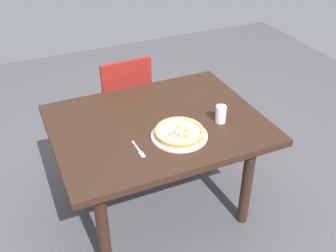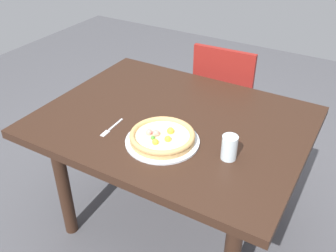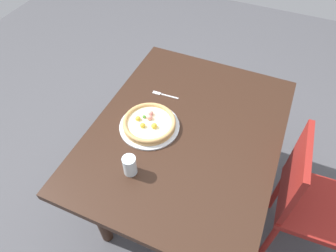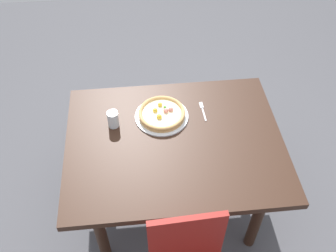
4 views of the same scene
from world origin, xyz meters
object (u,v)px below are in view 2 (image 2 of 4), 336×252
(dining_table, at_px, (173,134))
(chair_near, at_px, (226,100))
(pizza, at_px, (162,136))
(drinking_glass, at_px, (229,147))
(fork, at_px, (111,129))
(plate, at_px, (162,141))

(dining_table, xyz_separation_m, chair_near, (-0.00, -0.71, -0.15))
(pizza, height_order, drinking_glass, drinking_glass)
(fork, relative_size, drinking_glass, 1.53)
(dining_table, xyz_separation_m, drinking_glass, (-0.35, 0.16, 0.15))
(pizza, relative_size, drinking_glass, 2.68)
(chair_near, height_order, drinking_glass, chair_near)
(dining_table, height_order, plate, plate)
(dining_table, bearing_deg, plate, 106.30)
(dining_table, relative_size, drinking_glass, 11.80)
(dining_table, distance_m, chair_near, 0.72)
(plate, bearing_deg, chair_near, -86.56)
(dining_table, relative_size, fork, 7.69)
(chair_near, xyz_separation_m, drinking_glass, (-0.35, 0.86, 0.29))
(dining_table, height_order, chair_near, chair_near)
(pizza, distance_m, drinking_glass, 0.30)
(fork, bearing_deg, dining_table, 135.76)
(plate, xyz_separation_m, drinking_glass, (-0.30, -0.04, 0.05))
(plate, xyz_separation_m, fork, (0.26, 0.03, -0.00))
(plate, relative_size, drinking_glass, 3.05)
(fork, height_order, drinking_glass, drinking_glass)
(chair_near, distance_m, fork, 0.99)
(dining_table, bearing_deg, drinking_glass, 156.28)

